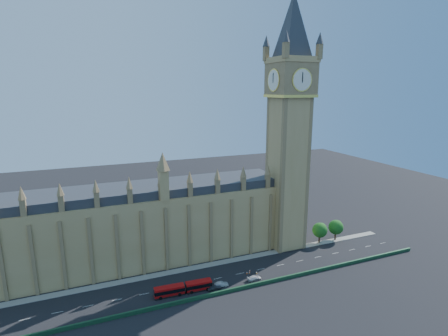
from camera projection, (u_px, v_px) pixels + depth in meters
name	position (u px, v px, depth m)	size (l,w,h in m)	color
ground	(206.00, 281.00, 113.51)	(400.00, 400.00, 0.00)	black
palace_westminster	(117.00, 228.00, 121.16)	(120.00, 20.00, 28.00)	#A78A51
elizabeth_tower	(290.00, 107.00, 128.16)	(20.59, 20.59, 105.00)	#A78A51
bridge_parapet	(216.00, 294.00, 105.24)	(160.00, 0.60, 1.20)	#1E4C2D
kerb_north	(197.00, 267.00, 122.08)	(160.00, 3.00, 0.16)	gray
tree_east_near	(320.00, 230.00, 140.57)	(6.00, 6.00, 8.50)	#382619
tree_east_far	(336.00, 227.00, 143.51)	(6.00, 6.00, 8.50)	#382619
red_bus	(183.00, 288.00, 106.33)	(17.82, 3.62, 3.01)	#AF0B0C
car_grey	(214.00, 287.00, 108.43)	(1.79, 4.45, 1.52)	#3C3D43
car_silver	(221.00, 284.00, 110.11)	(1.55, 4.44, 1.46)	#ACB0B4
car_white	(254.00, 278.00, 113.81)	(1.94, 4.77, 1.38)	silver
cone_a	(250.00, 273.00, 117.89)	(0.51, 0.51, 0.69)	black
cone_b	(247.00, 273.00, 117.81)	(0.49, 0.49, 0.71)	black
cone_c	(250.00, 271.00, 119.18)	(0.54, 0.54, 0.66)	black
cone_d	(257.00, 273.00, 117.74)	(0.60, 0.60, 0.78)	black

